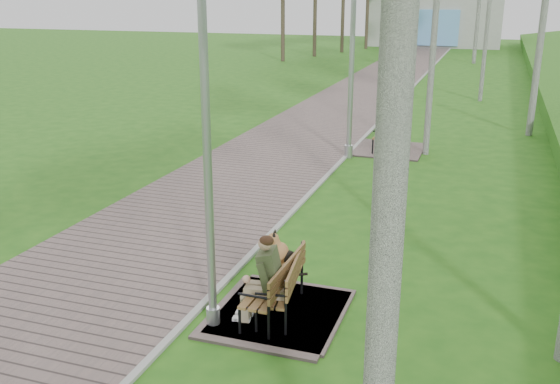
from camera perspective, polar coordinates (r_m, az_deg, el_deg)
The scene contains 11 objects.
walkway at distance 23.13m, azimuth 5.78°, elevation 7.71°, with size 3.50×67.00×0.04m, color #685754.
kerb at distance 22.80m, azimuth 10.09°, elevation 7.40°, with size 0.10×67.00×0.05m, color #999993.
building_north at distance 51.92m, azimuth 14.01°, elevation 15.06°, with size 10.00×5.20×4.00m.
bench_main at distance 8.22m, azimuth -0.36°, elevation -8.66°, with size 1.58×1.76×1.38m.
bench_second at distance 8.26m, azimuth -0.64°, elevation -10.07°, with size 1.63×1.81×1.00m.
bench_third at distance 16.96m, azimuth 9.82°, elevation 4.47°, with size 1.79×1.98×1.10m.
lamp_post_near at distance 7.34m, azimuth -6.62°, elevation 2.08°, with size 0.17×0.17×4.43m.
lamp_post_second at distance 15.64m, azimuth 6.59°, elevation 12.42°, with size 0.22×0.22×5.57m.
lamp_post_third at distance 33.41m, azimuth 13.91°, elevation 14.29°, with size 0.19×0.19×4.87m.
pedestrian_near at distance 37.15m, azimuth 9.90°, elevation 12.61°, with size 0.61×0.40×1.66m, color white.
pedestrian_far at distance 49.04m, azimuth 11.58°, elevation 13.70°, with size 0.79×0.61×1.62m, color gray.
Camera 1 is at (3.44, -0.67, 4.05)m, focal length 40.00 mm.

